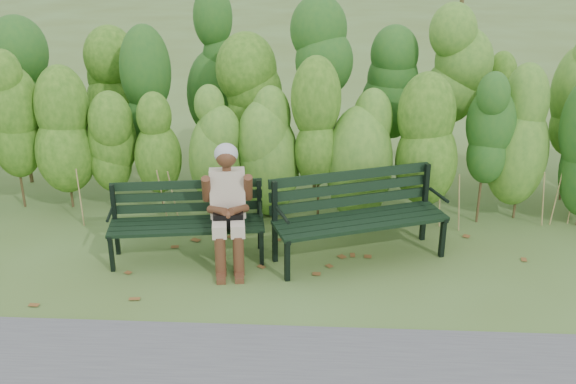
{
  "coord_description": "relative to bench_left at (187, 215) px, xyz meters",
  "views": [
    {
      "loc": [
        0.34,
        -5.94,
        3.33
      ],
      "look_at": [
        0.0,
        0.35,
        0.75
      ],
      "focal_mm": 42.0,
      "sensor_mm": 36.0,
      "label": 1
    }
  ],
  "objects": [
    {
      "name": "bench_right",
      "position": [
        1.76,
        0.11,
        0.06
      ],
      "size": [
        1.87,
        1.16,
        0.89
      ],
      "color": "black",
      "rests_on": "ground"
    },
    {
      "name": "ground",
      "position": [
        1.05,
        -0.35,
        -0.47
      ],
      "size": [
        80.0,
        80.0,
        0.0
      ],
      "primitive_type": "plane",
      "color": "#455721"
    },
    {
      "name": "seated_woman",
      "position": [
        0.45,
        -0.1,
        0.23
      ],
      "size": [
        0.53,
        0.78,
        1.25
      ],
      "color": "beige",
      "rests_on": "ground"
    },
    {
      "name": "hedge_band",
      "position": [
        1.05,
        1.51,
        0.79
      ],
      "size": [
        11.04,
        1.67,
        2.42
      ],
      "color": "#47381E",
      "rests_on": "ground"
    },
    {
      "name": "leaf_litter",
      "position": [
        0.69,
        -0.64,
        -0.46
      ],
      "size": [
        5.78,
        2.14,
        0.01
      ],
      "color": "brown",
      "rests_on": "ground"
    },
    {
      "name": "bench_left",
      "position": [
        0.0,
        0.0,
        0.0
      ],
      "size": [
        1.64,
        0.74,
        0.79
      ],
      "color": "black",
      "rests_on": "ground"
    }
  ]
}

